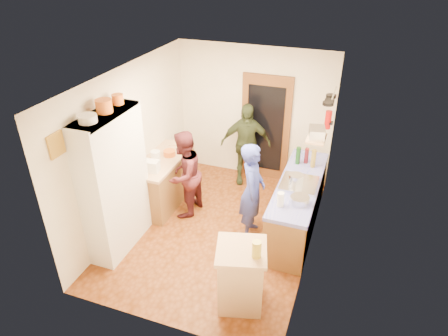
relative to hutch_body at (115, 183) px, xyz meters
The scene contains 44 objects.
floor 1.89m from the hutch_body, 31.61° to the left, with size 3.00×4.00×0.02m, color brown.
ceiling 2.15m from the hutch_body, 31.61° to the left, with size 3.00×4.00×0.02m, color silver.
wall_back 3.10m from the hutch_body, 65.17° to the left, with size 3.00×0.02×2.60m, color silver.
wall_front 1.79m from the hutch_body, 42.95° to the right, with size 3.00×0.02×2.60m, color silver.
wall_left 0.85m from the hutch_body, 104.71° to the left, with size 0.02×4.00×2.60m, color silver.
wall_right 2.93m from the hutch_body, 15.89° to the left, with size 0.02×4.00×2.60m, color silver.
door_frame 3.17m from the hutch_body, 60.77° to the left, with size 0.95×0.06×2.10m, color brown.
door_glass 3.14m from the hutch_body, 60.46° to the left, with size 0.70×0.02×1.70m, color black.
hutch_body is the anchor object (origin of this frame).
hutch_top_shelf 1.08m from the hutch_body, ahead, with size 0.40×1.14×0.04m, color silver.
plate_stack 1.19m from the hutch_body, 90.00° to the right, with size 0.24×0.24×0.10m, color white.
orange_pot_a 1.19m from the hutch_body, 90.00° to the left, with size 0.22×0.22×0.18m, color orange.
orange_pot_b 1.22m from the hutch_body, 90.00° to the left, with size 0.16×0.16×0.14m, color orange.
left_counter_base 1.42m from the hutch_body, 85.43° to the left, with size 0.60×1.40×0.85m, color brown.
left_counter_top 1.27m from the hutch_body, 85.43° to the left, with size 0.64×1.44×0.05m, color tan.
toaster 0.82m from the hutch_body, 79.42° to the left, with size 0.25×0.17×0.19m, color white.
kettle 1.14m from the hutch_body, 87.48° to the left, with size 0.16×0.16×0.18m, color white.
orange_bowl 1.42m from the hutch_body, 82.66° to the left, with size 0.21×0.21×0.10m, color orange.
chopping_board 1.88m from the hutch_body, 86.33° to the left, with size 0.30×0.22×0.03m, color tan.
right_counter_base 2.90m from the hutch_body, 27.47° to the left, with size 0.60×2.20×0.84m, color brown.
right_counter_top 2.83m from the hutch_body, 27.47° to the left, with size 0.62×2.22×0.06m, color #080AC2.
hob 2.78m from the hutch_body, 25.85° to the left, with size 0.55×0.58×0.04m, color silver.
pot_on_hob 2.72m from the hutch_body, 25.63° to the left, with size 0.22×0.22×0.15m, color silver.
bottle_a 3.00m from the hutch_body, 38.49° to the left, with size 0.08×0.08×0.31m, color #143F14.
bottle_b 3.15m from the hutch_body, 38.07° to the left, with size 0.07×0.07×0.28m, color #591419.
bottle_c 3.19m from the hutch_body, 35.19° to the left, with size 0.08×0.08×0.31m, color olive.
paper_towel 2.42m from the hutch_body, 13.19° to the left, with size 0.10×0.10×0.22m, color white.
mixing_bowl 2.70m from the hutch_body, 15.25° to the left, with size 0.28×0.28×0.11m, color silver.
island_base 2.28m from the hutch_body, 13.87° to the right, with size 0.55×0.55×0.86m, color tan.
island_top 2.19m from the hutch_body, 13.87° to the right, with size 0.62×0.62×0.05m, color tan.
cutting_board 2.12m from the hutch_body, 13.34° to the right, with size 0.35×0.28×0.02m, color white.
oil_jar 2.40m from the hutch_body, 14.28° to the right, with size 0.11×0.11×0.23m, color #AD9E2D.
pan_rail 3.73m from the hutch_body, 40.11° to the left, with size 0.02×0.02×0.65m, color silver.
pan_hang_a 3.55m from the hutch_body, 38.53° to the left, with size 0.18×0.18×0.05m, color black.
pan_hang_b 3.67m from the hutch_body, 41.04° to the left, with size 0.16×0.16×0.05m, color black.
pan_hang_c 3.80m from the hutch_body, 43.36° to the left, with size 0.17×0.17×0.05m, color black.
wall_shelf 3.01m from the hutch_body, 25.09° to the left, with size 0.26×0.42×0.03m, color tan.
radio 3.03m from the hutch_body, 25.09° to the left, with size 0.22×0.30×0.15m, color silver.
ext_bracket 3.75m from the hutch_body, 42.07° to the left, with size 0.06×0.10×0.04m, color black.
fire_extinguisher 3.71m from the hutch_body, 42.69° to the left, with size 0.11×0.11×0.32m, color red.
picture_frame 1.22m from the hutch_body, 103.50° to the right, with size 0.03×0.25×0.30m, color gold.
person_hob 2.10m from the hutch_body, 25.91° to the left, with size 0.59×0.39×1.61m, color #303C9D.
person_left 1.32m from the hutch_body, 60.32° to the left, with size 0.75×0.58×1.54m, color #4B1C21.
person_back 2.77m from the hutch_body, 62.61° to the left, with size 0.95×0.40×1.63m, color #2E3920.
Camera 1 is at (1.88, -4.92, 4.19)m, focal length 32.00 mm.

